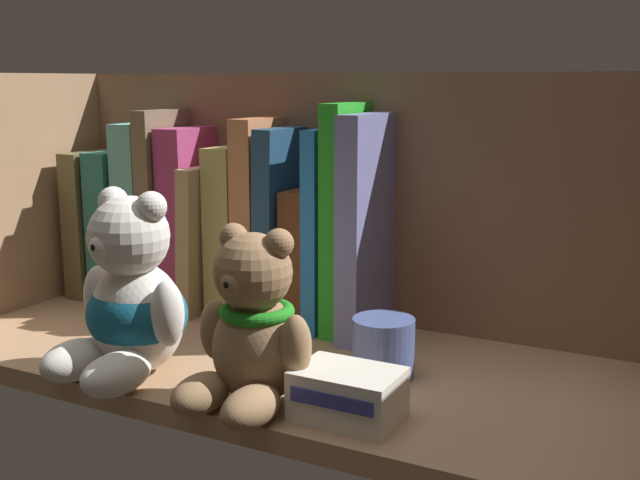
{
  "coord_description": "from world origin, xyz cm",
  "views": [
    {
      "loc": [
        36.65,
        -63.15,
        28.85
      ],
      "look_at": [
        3.49,
        0.0,
        14.23
      ],
      "focal_mm": 43.86,
      "sensor_mm": 36.0,
      "label": 1
    }
  ],
  "objects_px": {
    "book_5": "(217,236)",
    "book_6": "(239,229)",
    "teddy_bear_larger": "(131,303)",
    "book_7": "(264,218)",
    "book_2": "(152,211)",
    "book_10": "(331,228)",
    "teddy_bear_smaller": "(252,331)",
    "book_12": "(374,225)",
    "pillar_candle": "(382,348)",
    "book_1": "(128,222)",
    "small_product_box": "(348,394)",
    "book_8": "(286,224)",
    "book_9": "(310,255)",
    "book_3": "(173,207)",
    "book_0": "(106,221)",
    "book_4": "(195,217)",
    "book_11": "(351,218)"
  },
  "relations": [
    {
      "from": "book_2",
      "to": "book_8",
      "type": "relative_size",
      "value": 1.0
    },
    {
      "from": "book_8",
      "to": "book_12",
      "type": "xyz_separation_m",
      "value": [
        0.11,
        0.0,
        0.01
      ]
    },
    {
      "from": "book_7",
      "to": "teddy_bear_smaller",
      "type": "relative_size",
      "value": 1.49
    },
    {
      "from": "book_8",
      "to": "book_7",
      "type": "bearing_deg",
      "value": 180.0
    },
    {
      "from": "book_2",
      "to": "book_7",
      "type": "distance_m",
      "value": 0.16
    },
    {
      "from": "book_11",
      "to": "teddy_bear_larger",
      "type": "relative_size",
      "value": 1.42
    },
    {
      "from": "book_0",
      "to": "pillar_candle",
      "type": "bearing_deg",
      "value": -15.47
    },
    {
      "from": "book_11",
      "to": "book_6",
      "type": "bearing_deg",
      "value": 180.0
    },
    {
      "from": "book_2",
      "to": "book_1",
      "type": "bearing_deg",
      "value": 180.0
    },
    {
      "from": "book_12",
      "to": "pillar_candle",
      "type": "xyz_separation_m",
      "value": [
        0.06,
        -0.12,
        -0.09
      ]
    },
    {
      "from": "book_2",
      "to": "book_9",
      "type": "distance_m",
      "value": 0.23
    },
    {
      "from": "book_9",
      "to": "book_10",
      "type": "xyz_separation_m",
      "value": [
        0.03,
        0.0,
        0.03
      ]
    },
    {
      "from": "book_2",
      "to": "book_4",
      "type": "xyz_separation_m",
      "value": [
        0.07,
        0.0,
        -0.0
      ]
    },
    {
      "from": "teddy_bear_smaller",
      "to": "book_12",
      "type": "bearing_deg",
      "value": 87.7
    },
    {
      "from": "book_3",
      "to": "book_6",
      "type": "xyz_separation_m",
      "value": [
        0.1,
        0.0,
        -0.02
      ]
    },
    {
      "from": "book_3",
      "to": "small_product_box",
      "type": "distance_m",
      "value": 0.42
    },
    {
      "from": "book_0",
      "to": "small_product_box",
      "type": "height_order",
      "value": "book_0"
    },
    {
      "from": "book_2",
      "to": "book_3",
      "type": "relative_size",
      "value": 0.93
    },
    {
      "from": "book_5",
      "to": "book_12",
      "type": "relative_size",
      "value": 0.73
    },
    {
      "from": "book_12",
      "to": "small_product_box",
      "type": "height_order",
      "value": "book_12"
    },
    {
      "from": "book_12",
      "to": "pillar_candle",
      "type": "bearing_deg",
      "value": -62.74
    },
    {
      "from": "book_0",
      "to": "book_5",
      "type": "distance_m",
      "value": 0.17
    },
    {
      "from": "book_5",
      "to": "book_6",
      "type": "relative_size",
      "value": 0.88
    },
    {
      "from": "book_7",
      "to": "teddy_bear_smaller",
      "type": "distance_m",
      "value": 0.27
    },
    {
      "from": "book_2",
      "to": "teddy_bear_larger",
      "type": "distance_m",
      "value": 0.27
    },
    {
      "from": "book_2",
      "to": "small_product_box",
      "type": "xyz_separation_m",
      "value": [
        0.38,
        -0.22,
        -0.09
      ]
    },
    {
      "from": "book_8",
      "to": "book_9",
      "type": "relative_size",
      "value": 1.44
    },
    {
      "from": "book_6",
      "to": "pillar_candle",
      "type": "xyz_separation_m",
      "value": [
        0.24,
        -0.12,
        -0.07
      ]
    },
    {
      "from": "book_1",
      "to": "book_7",
      "type": "distance_m",
      "value": 0.2
    },
    {
      "from": "book_5",
      "to": "book_10",
      "type": "bearing_deg",
      "value": 0.0
    },
    {
      "from": "pillar_candle",
      "to": "book_10",
      "type": "bearing_deg",
      "value": 133.21
    },
    {
      "from": "book_3",
      "to": "pillar_candle",
      "type": "height_order",
      "value": "book_3"
    },
    {
      "from": "book_1",
      "to": "book_2",
      "type": "height_order",
      "value": "book_2"
    },
    {
      "from": "book_8",
      "to": "teddy_bear_smaller",
      "type": "bearing_deg",
      "value": -66.59
    },
    {
      "from": "book_2",
      "to": "book_5",
      "type": "bearing_deg",
      "value": 0.0
    },
    {
      "from": "small_product_box",
      "to": "book_9",
      "type": "bearing_deg",
      "value": 125.05
    },
    {
      "from": "book_10",
      "to": "teddy_bear_larger",
      "type": "relative_size",
      "value": 1.26
    },
    {
      "from": "pillar_candle",
      "to": "teddy_bear_smaller",
      "type": "bearing_deg",
      "value": -123.87
    },
    {
      "from": "book_1",
      "to": "small_product_box",
      "type": "distance_m",
      "value": 0.47
    },
    {
      "from": "book_2",
      "to": "pillar_candle",
      "type": "bearing_deg",
      "value": -18.49
    },
    {
      "from": "book_5",
      "to": "book_6",
      "type": "height_order",
      "value": "book_6"
    },
    {
      "from": "book_10",
      "to": "book_12",
      "type": "height_order",
      "value": "book_12"
    },
    {
      "from": "pillar_candle",
      "to": "small_product_box",
      "type": "relative_size",
      "value": 0.69
    },
    {
      "from": "book_5",
      "to": "book_10",
      "type": "relative_size",
      "value": 0.79
    },
    {
      "from": "book_5",
      "to": "book_11",
      "type": "distance_m",
      "value": 0.18
    },
    {
      "from": "book_3",
      "to": "teddy_bear_larger",
      "type": "bearing_deg",
      "value": -60.94
    },
    {
      "from": "teddy_bear_larger",
      "to": "book_7",
      "type": "bearing_deg",
      "value": 87.48
    },
    {
      "from": "book_0",
      "to": "book_4",
      "type": "height_order",
      "value": "book_4"
    },
    {
      "from": "book_1",
      "to": "book_5",
      "type": "bearing_deg",
      "value": 0.0
    },
    {
      "from": "pillar_candle",
      "to": "book_4",
      "type": "bearing_deg",
      "value": 157.8
    }
  ]
}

